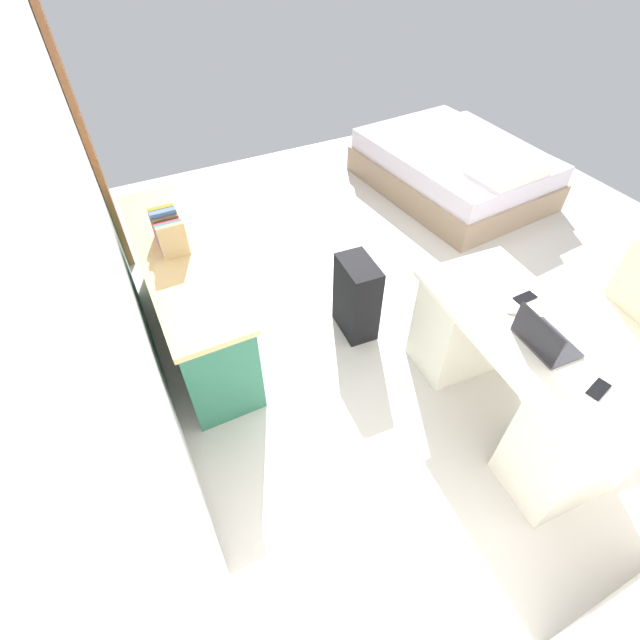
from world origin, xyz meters
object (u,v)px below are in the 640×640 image
(suitcase_black, at_px, (357,298))
(laptop, at_px, (543,339))
(bed, at_px, (453,169))
(cell_phone_by_mouse, at_px, (525,298))
(cell_phone_near_laptop, at_px, (599,389))
(figurine_small, at_px, (163,222))
(computer_mouse, at_px, (514,310))
(desk, at_px, (515,374))
(office_chair, at_px, (607,327))
(credenza, at_px, (188,295))

(suitcase_black, height_order, laptop, laptop)
(bed, bearing_deg, cell_phone_by_mouse, 148.67)
(suitcase_black, xyz_separation_m, cell_phone_near_laptop, (-1.50, -0.46, 0.44))
(laptop, relative_size, figurine_small, 2.96)
(computer_mouse, relative_size, cell_phone_near_laptop, 0.74)
(laptop, bearing_deg, cell_phone_by_mouse, -32.54)
(cell_phone_near_laptop, bearing_deg, desk, -15.15)
(office_chair, distance_m, cell_phone_by_mouse, 0.75)
(computer_mouse, bearing_deg, suitcase_black, 32.14)
(figurine_small, bearing_deg, desk, -140.61)
(laptop, bearing_deg, computer_mouse, -13.16)
(laptop, distance_m, cell_phone_near_laptop, 0.34)
(bed, xyz_separation_m, laptop, (-2.52, 1.55, 0.55))
(office_chair, distance_m, credenza, 2.83)
(suitcase_black, bearing_deg, cell_phone_near_laptop, -158.85)
(laptop, bearing_deg, bed, -31.48)
(credenza, bearing_deg, desk, -135.65)
(computer_mouse, height_order, cell_phone_near_laptop, computer_mouse)
(cell_phone_by_mouse, xyz_separation_m, figurine_small, (1.66, 1.72, 0.05))
(cell_phone_by_mouse, bearing_deg, bed, -32.93)
(credenza, distance_m, laptop, 2.29)
(office_chair, xyz_separation_m, suitcase_black, (1.07, 1.25, -0.11))
(computer_mouse, bearing_deg, cell_phone_by_mouse, -64.10)
(suitcase_black, xyz_separation_m, computer_mouse, (-0.90, -0.48, 0.45))
(bed, height_order, laptop, laptop)
(credenza, height_order, laptop, laptop)
(bed, bearing_deg, suitcase_black, 124.78)
(cell_phone_by_mouse, bearing_deg, office_chair, -111.32)
(laptop, height_order, cell_phone_by_mouse, laptop)
(bed, bearing_deg, figurine_small, 100.17)
(desk, height_order, suitcase_black, desk)
(desk, distance_m, laptop, 0.42)
(desk, height_order, laptop, laptop)
(desk, distance_m, bed, 2.88)
(office_chair, bearing_deg, bed, -16.33)
(cell_phone_near_laptop, xyz_separation_m, figurine_small, (2.31, 1.56, 0.05))
(desk, distance_m, cell_phone_by_mouse, 0.46)
(bed, bearing_deg, cell_phone_near_laptop, 152.23)
(office_chair, bearing_deg, desk, 90.90)
(computer_mouse, bearing_deg, cell_phone_near_laptop, -177.95)
(desk, bearing_deg, cell_phone_near_laptop, 179.25)
(cell_phone_near_laptop, relative_size, cell_phone_by_mouse, 1.00)
(desk, relative_size, office_chair, 1.58)
(suitcase_black, distance_m, figurine_small, 1.45)
(desk, distance_m, figurine_small, 2.49)
(figurine_small, bearing_deg, computer_mouse, -137.44)
(bed, height_order, cell_phone_near_laptop, cell_phone_near_laptop)
(bed, xyz_separation_m, suitcase_black, (-1.36, 1.97, 0.07))
(figurine_small, bearing_deg, laptop, -142.45)
(cell_phone_by_mouse, bearing_deg, figurine_small, 44.31)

